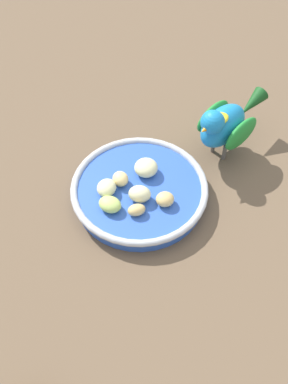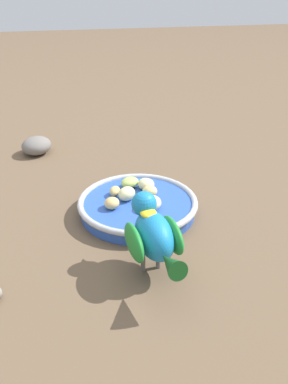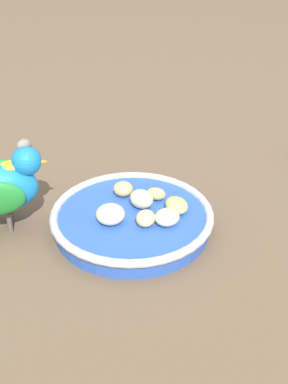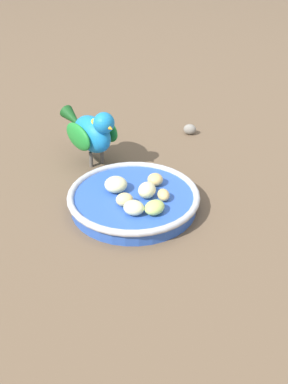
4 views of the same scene
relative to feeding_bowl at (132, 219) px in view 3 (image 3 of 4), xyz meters
name	(u,v)px [view 3 (image 3 of 4)]	position (x,y,z in m)	size (l,w,h in m)	color
ground_plane	(112,229)	(0.00, -0.03, -0.02)	(4.00, 4.00, 0.00)	brown
feeding_bowl	(132,219)	(0.00, 0.00, 0.00)	(0.22, 0.22, 0.03)	#2D56B7
apple_piece_0	(167,217)	(0.02, 0.05, 0.02)	(0.03, 0.03, 0.02)	beige
apple_piece_1	(114,214)	(0.02, -0.02, 0.02)	(0.04, 0.04, 0.03)	beige
apple_piece_2	(146,218)	(0.03, 0.02, 0.02)	(0.03, 0.03, 0.02)	#E5C67F
apple_piece_3	(123,189)	(-0.05, -0.01, 0.02)	(0.03, 0.03, 0.02)	tan
apple_piece_4	(141,199)	(-0.02, 0.01, 0.02)	(0.04, 0.03, 0.03)	beige
apple_piece_5	(156,194)	(-0.04, 0.03, 0.02)	(0.03, 0.02, 0.02)	tan
apple_piece_6	(177,205)	(-0.01, 0.06, 0.02)	(0.04, 0.03, 0.02)	#B2CC66
pebble_0	(24,145)	(-0.24, -0.20, -0.01)	(0.03, 0.02, 0.02)	gray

